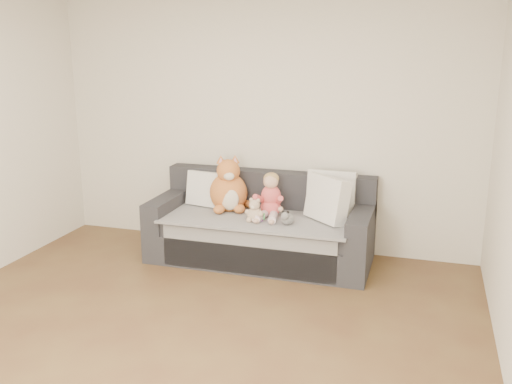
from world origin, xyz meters
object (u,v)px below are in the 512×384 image
(teddy_bear, at_px, (254,212))
(sippy_cup, at_px, (259,215))
(toddler, at_px, (270,198))
(sofa, at_px, (262,230))
(plush_cat, at_px, (229,189))

(teddy_bear, distance_m, sippy_cup, 0.06)
(toddler, relative_size, teddy_bear, 1.87)
(toddler, bearing_deg, sofa, 157.16)
(plush_cat, height_order, teddy_bear, plush_cat)
(teddy_bear, bearing_deg, sofa, 97.01)
(sofa, bearing_deg, toddler, -19.51)
(sippy_cup, bearing_deg, sofa, 101.57)
(sippy_cup, bearing_deg, teddy_bear, -146.44)
(plush_cat, distance_m, teddy_bear, 0.50)
(plush_cat, relative_size, teddy_bear, 2.50)
(sofa, relative_size, sippy_cup, 18.60)
(plush_cat, height_order, sippy_cup, plush_cat)
(toddler, xyz_separation_m, teddy_bear, (-0.09, -0.23, -0.09))
(plush_cat, bearing_deg, teddy_bear, -62.53)
(toddler, height_order, teddy_bear, toddler)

